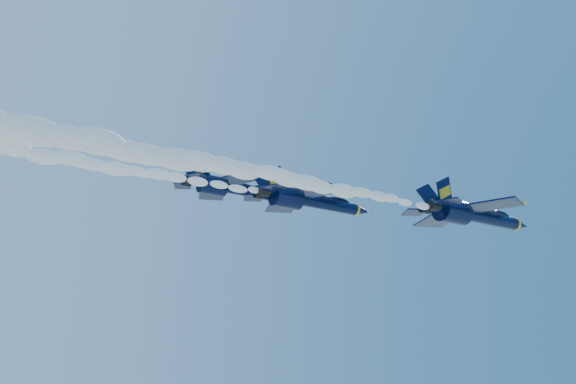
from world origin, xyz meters
TOP-DOWN VIEW (x-y plane):
  - jet_lead at (20.70, -12.98)m, footprint 19.69×16.15m
  - smoke_trail_jet_lead at (-11.64, -12.98)m, footprint 47.84×2.51m
  - jet_second at (2.96, -1.94)m, footprint 17.77×14.58m
  - smoke_trail_jet_second at (-28.55, -1.94)m, footprint 47.84×2.26m
  - jet_third at (-4.00, 5.48)m, footprint 16.61×13.63m

SIDE VIEW (x-z plane):
  - smoke_trail_jet_lead at x=-11.64m, z-range 148.81..151.07m
  - jet_lead at x=20.70m, z-range 146.77..154.09m
  - smoke_trail_jet_second at x=-28.55m, z-range 150.74..152.78m
  - jet_second at x=2.96m, z-range 148.93..155.53m
  - jet_third at x=-4.00m, z-range 151.58..157.75m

